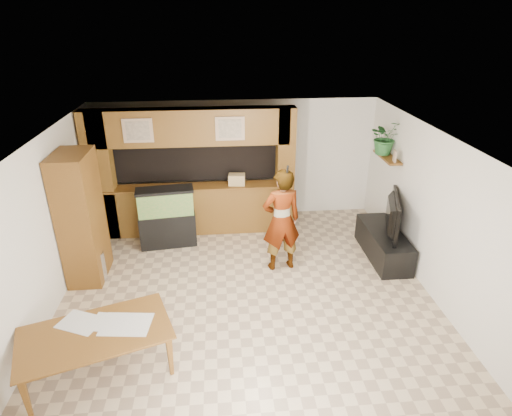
{
  "coord_description": "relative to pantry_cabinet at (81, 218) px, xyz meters",
  "views": [
    {
      "loc": [
        -0.37,
        -5.66,
        4.24
      ],
      "look_at": [
        0.19,
        0.6,
        1.35
      ],
      "focal_mm": 30.0,
      "sensor_mm": 36.0,
      "label": 1
    }
  ],
  "objects": [
    {
      "name": "floor",
      "position": [
        2.7,
        -0.96,
        -1.12
      ],
      "size": [
        6.5,
        6.5,
        0.0
      ],
      "primitive_type": "plane",
      "color": "tan",
      "rests_on": "ground"
    },
    {
      "name": "ceiling",
      "position": [
        2.7,
        -0.96,
        1.48
      ],
      "size": [
        6.5,
        6.5,
        0.0
      ],
      "primitive_type": "plane",
      "color": "white",
      "rests_on": "wall_back"
    },
    {
      "name": "wall_back",
      "position": [
        2.7,
        2.29,
        0.18
      ],
      "size": [
        6.0,
        0.0,
        6.0
      ],
      "primitive_type": "plane",
      "rotation": [
        1.57,
        0.0,
        0.0
      ],
      "color": "silver",
      "rests_on": "floor"
    },
    {
      "name": "wall_left",
      "position": [
        -0.3,
        -0.96,
        0.18
      ],
      "size": [
        0.0,
        6.5,
        6.5
      ],
      "primitive_type": "plane",
      "rotation": [
        1.57,
        0.0,
        1.57
      ],
      "color": "silver",
      "rests_on": "floor"
    },
    {
      "name": "wall_right",
      "position": [
        5.7,
        -0.96,
        0.18
      ],
      "size": [
        0.0,
        6.5,
        6.5
      ],
      "primitive_type": "plane",
      "rotation": [
        1.57,
        0.0,
        -1.57
      ],
      "color": "silver",
      "rests_on": "floor"
    },
    {
      "name": "partition",
      "position": [
        1.75,
        1.68,
        0.19
      ],
      "size": [
        4.2,
        0.99,
        2.6
      ],
      "color": "brown",
      "rests_on": "floor"
    },
    {
      "name": "wall_clock",
      "position": [
        -0.27,
        0.04,
        0.78
      ],
      "size": [
        0.05,
        0.25,
        0.25
      ],
      "color": "black",
      "rests_on": "wall_left"
    },
    {
      "name": "wall_shelf",
      "position": [
        5.55,
        0.99,
        0.58
      ],
      "size": [
        0.25,
        0.9,
        0.04
      ],
      "primitive_type": "cube",
      "color": "brown",
      "rests_on": "wall_right"
    },
    {
      "name": "pantry_cabinet",
      "position": [
        0.0,
        0.0,
        0.0
      ],
      "size": [
        0.56,
        0.92,
        2.24
      ],
      "primitive_type": "cube",
      "color": "brown",
      "rests_on": "floor"
    },
    {
      "name": "trash_can",
      "position": [
        0.17,
        -0.16,
        -0.85
      ],
      "size": [
        0.29,
        0.29,
        0.53
      ],
      "primitive_type": "cylinder",
      "color": "#B2B2B7",
      "rests_on": "floor"
    },
    {
      "name": "aquarium",
      "position": [
        1.27,
        0.99,
        -0.53
      ],
      "size": [
        1.08,
        0.41,
        1.2
      ],
      "rotation": [
        0.0,
        0.0,
        0.12
      ],
      "color": "black",
      "rests_on": "floor"
    },
    {
      "name": "tv_stand",
      "position": [
        5.35,
        0.17,
        -0.85
      ],
      "size": [
        0.58,
        1.59,
        0.53
      ],
      "primitive_type": "cube",
      "color": "black",
      "rests_on": "floor"
    },
    {
      "name": "television",
      "position": [
        5.35,
        0.17,
        -0.24
      ],
      "size": [
        0.53,
        1.21,
        0.71
      ],
      "primitive_type": "imported",
      "rotation": [
        0.0,
        0.0,
        1.26
      ],
      "color": "black",
      "rests_on": "tv_stand"
    },
    {
      "name": "photo_frame",
      "position": [
        5.55,
        0.66,
        0.71
      ],
      "size": [
        0.06,
        0.16,
        0.21
      ],
      "primitive_type": "cube",
      "rotation": [
        0.0,
        0.0,
        -0.17
      ],
      "color": "tan",
      "rests_on": "wall_shelf"
    },
    {
      "name": "potted_plant",
      "position": [
        5.52,
        1.14,
        0.93
      ],
      "size": [
        0.72,
        0.67,
        0.67
      ],
      "primitive_type": "imported",
      "rotation": [
        0.0,
        0.0,
        0.28
      ],
      "color": "#245A29",
      "rests_on": "wall_shelf"
    },
    {
      "name": "person",
      "position": [
        3.36,
        -0.04,
        -0.18
      ],
      "size": [
        0.76,
        0.57,
        1.89
      ],
      "primitive_type": "imported",
      "rotation": [
        0.0,
        0.0,
        3.33
      ],
      "color": "#8B684C",
      "rests_on": "floor"
    },
    {
      "name": "microphone",
      "position": [
        3.41,
        -0.2,
        0.81
      ],
      "size": [
        0.04,
        0.1,
        0.16
      ],
      "primitive_type": "cylinder",
      "rotation": [
        0.44,
        0.0,
        0.0
      ],
      "color": "black",
      "rests_on": "person"
    },
    {
      "name": "dining_table",
      "position": [
        0.73,
        -2.34,
        -0.8
      ],
      "size": [
        2.04,
        1.54,
        0.64
      ],
      "primitive_type": "imported",
      "rotation": [
        0.0,
        0.0,
        0.33
      ],
      "color": "brown",
      "rests_on": "floor"
    },
    {
      "name": "newspaper_a",
      "position": [
        1.07,
        -2.19,
        -0.48
      ],
      "size": [
        0.66,
        0.51,
        0.01
      ],
      "primitive_type": "cube",
      "rotation": [
        0.0,
        0.0,
        -0.11
      ],
      "color": "silver",
      "rests_on": "dining_table"
    },
    {
      "name": "newspaper_b",
      "position": [
        0.49,
        -2.1,
        -0.48
      ],
      "size": [
        0.63,
        0.56,
        0.01
      ],
      "primitive_type": "cube",
      "rotation": [
        0.0,
        0.0,
        -0.41
      ],
      "color": "silver",
      "rests_on": "dining_table"
    },
    {
      "name": "newspaper_c",
      "position": [
        0.88,
        -2.14,
        -0.48
      ],
      "size": [
        0.56,
        0.46,
        0.01
      ],
      "primitive_type": "cube",
      "rotation": [
        0.0,
        0.0,
        -0.21
      ],
      "color": "silver",
      "rests_on": "dining_table"
    },
    {
      "name": "counter_box",
      "position": [
        2.67,
        1.49,
        0.03
      ],
      "size": [
        0.35,
        0.25,
        0.22
      ],
      "primitive_type": "cube",
      "rotation": [
        0.0,
        0.0,
        -0.1
      ],
      "color": "tan",
      "rests_on": "partition"
    }
  ]
}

